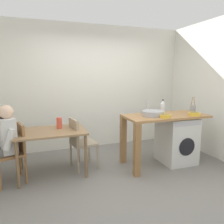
{
  "coord_description": "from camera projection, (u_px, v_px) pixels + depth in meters",
  "views": [
    {
      "loc": [
        -1.19,
        -2.96,
        1.64
      ],
      "look_at": [
        0.01,
        0.45,
        1.0
      ],
      "focal_mm": 34.5,
      "sensor_mm": 36.0,
      "label": 1
    }
  ],
  "objects": [
    {
      "name": "utensil_crock",
      "position": [
        193.0,
        109.0,
        4.11
      ],
      "size": [
        0.11,
        0.11,
        0.3
      ],
      "color": "gray",
      "rests_on": "kitchen_counter"
    },
    {
      "name": "tap",
      "position": [
        148.0,
        107.0,
        3.92
      ],
      "size": [
        0.02,
        0.02,
        0.28
      ],
      "primitive_type": "cylinder",
      "color": "#B2B2B7",
      "rests_on": "kitchen_counter"
    },
    {
      "name": "sink_basin",
      "position": [
        153.0,
        113.0,
        3.77
      ],
      "size": [
        0.38,
        0.38,
        0.09
      ],
      "primitive_type": "cylinder",
      "color": "#9EA0A5",
      "rests_on": "kitchen_counter"
    },
    {
      "name": "chair_opposite",
      "position": [
        80.0,
        141.0,
        3.72
      ],
      "size": [
        0.46,
        0.46,
        0.9
      ],
      "rotation": [
        0.0,
        0.0,
        -1.4
      ],
      "color": "gray",
      "rests_on": "ground_plane"
    },
    {
      "name": "chair_person_seat",
      "position": [
        15.0,
        150.0,
        3.27
      ],
      "size": [
        0.49,
        0.49,
        0.9
      ],
      "rotation": [
        0.0,
        0.0,
        1.85
      ],
      "color": "olive",
      "rests_on": "ground_plane"
    },
    {
      "name": "scissors",
      "position": [
        166.0,
        116.0,
        3.75
      ],
      "size": [
        0.15,
        0.06,
        0.01
      ],
      "color": "#B2B2B7",
      "rests_on": "kitchen_counter"
    },
    {
      "name": "seated_person",
      "position": [
        2.0,
        141.0,
        3.15
      ],
      "size": [
        0.55,
        0.54,
        1.2
      ],
      "rotation": [
        0.0,
        0.0,
        1.85
      ],
      "color": "#595651",
      "rests_on": "ground_plane"
    },
    {
      "name": "vase",
      "position": [
        59.0,
        123.0,
        3.61
      ],
      "size": [
        0.09,
        0.09,
        0.19
      ],
      "primitive_type": "cylinder",
      "color": "#D84C38",
      "rests_on": "dining_table"
    },
    {
      "name": "ground_plane",
      "position": [
        121.0,
        179.0,
        3.42
      ],
      "size": [
        5.46,
        5.46,
        0.0
      ],
      "primitive_type": "plane",
      "color": "slate"
    },
    {
      "name": "mixing_bowl",
      "position": [
        165.0,
        116.0,
        3.63
      ],
      "size": [
        0.2,
        0.2,
        0.05
      ],
      "color": "gold",
      "rests_on": "kitchen_counter"
    },
    {
      "name": "wall_back",
      "position": [
        92.0,
        87.0,
        4.81
      ],
      "size": [
        4.6,
        0.1,
        2.7
      ],
      "primitive_type": "cube",
      "color": "silver",
      "rests_on": "ground_plane"
    },
    {
      "name": "dining_table",
      "position": [
        51.0,
        136.0,
        3.51
      ],
      "size": [
        1.1,
        0.76,
        0.74
      ],
      "color": "olive",
      "rests_on": "ground_plane"
    },
    {
      "name": "washing_machine",
      "position": [
        177.0,
        140.0,
        4.03
      ],
      "size": [
        0.6,
        0.61,
        0.86
      ],
      "color": "silver",
      "rests_on": "ground_plane"
    },
    {
      "name": "colander",
      "position": [
        194.0,
        114.0,
        3.8
      ],
      "size": [
        0.2,
        0.2,
        0.06
      ],
      "color": "gold",
      "rests_on": "kitchen_counter"
    },
    {
      "name": "kitchen_counter",
      "position": [
        155.0,
        124.0,
        3.82
      ],
      "size": [
        1.5,
        0.68,
        0.92
      ],
      "color": "#9E7042",
      "rests_on": "ground_plane"
    },
    {
      "name": "bottle_tall_green",
      "position": [
        163.0,
        107.0,
        4.0
      ],
      "size": [
        0.07,
        0.07,
        0.26
      ],
      "color": "silver",
      "rests_on": "kitchen_counter"
    }
  ]
}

